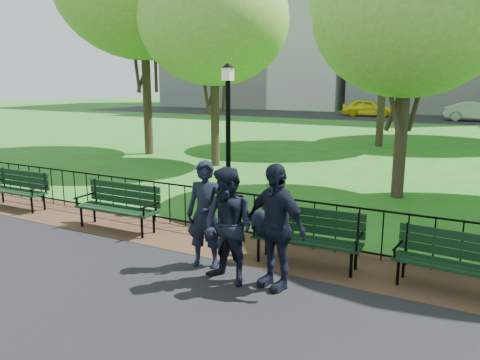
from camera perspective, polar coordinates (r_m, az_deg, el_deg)
The scene contains 16 objects.
ground at distance 7.19m, azimuth -1.28°, elevation -12.57°, with size 120.00×120.00×0.00m, color #2C661B.
dirt_strip at distance 8.41m, azimuth 3.85°, elevation -8.73°, with size 60.00×1.60×0.01m, color #3D2319.
far_street at distance 40.91m, azimuth 24.05°, elevation 6.75°, with size 70.00×9.00×0.01m, color black.
iron_fence at distance 8.69m, azimuth 5.28°, elevation -4.69°, with size 24.06×0.06×1.00m.
park_bench_main at distance 7.79m, azimuth 6.03°, elevation -5.77°, with size 1.85×0.65×1.01m.
park_bench_left_a at distance 9.82m, azimuth -14.47°, elevation -2.54°, with size 1.83×0.60×1.03m.
park_bench_left_b at distance 12.33m, azimuth -25.34°, elevation -0.58°, with size 1.71×0.56×0.96m.
park_bench_right_a at distance 7.43m, azimuth 24.79°, elevation -8.41°, with size 1.69×0.63×0.94m.
lamppost at distance 10.79m, azimuth -1.46°, elevation 5.90°, with size 0.30×0.30×3.39m.
tree_near_w at distance 16.81m, azimuth -3.21°, elevation 18.81°, with size 5.16×5.16×7.20m.
tree_near_e at distance 12.73m, azimuth 19.97°, elevation 18.32°, with size 4.70×4.70×6.55m.
person_left at distance 7.55m, azimuth -4.20°, elevation -4.21°, with size 0.64×0.42×1.75m, color black.
person_mid at distance 6.90m, azimuth -1.43°, elevation -5.70°, with size 0.85×0.45×1.76m, color black.
person_right at distance 6.78m, azimuth 4.25°, elevation -5.64°, with size 1.08×0.44×1.85m, color black.
taxi at distance 42.32m, azimuth 15.25°, elevation 8.49°, with size 1.71×4.25×1.45m, color yellow.
sedan_silver at distance 39.79m, azimuth 26.85°, elevation 7.46°, with size 1.56×4.48×1.48m, color #A0A2A7.
Camera 1 is at (3.26, -5.67, 2.98)m, focal length 35.00 mm.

